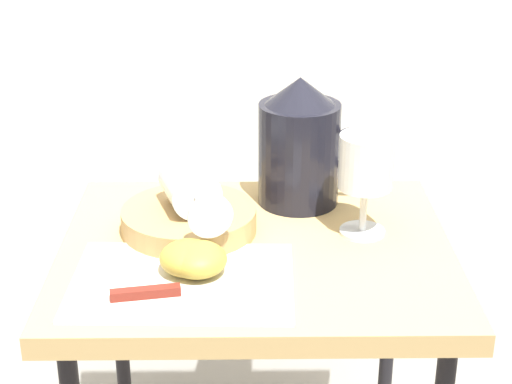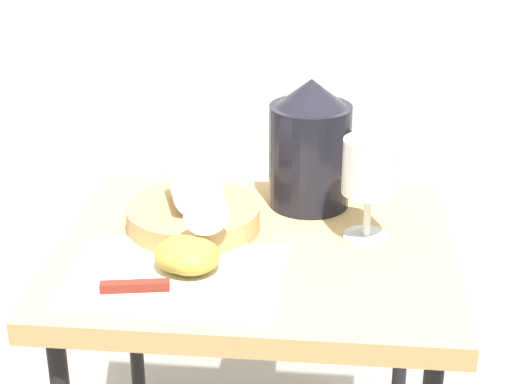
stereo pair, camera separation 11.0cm
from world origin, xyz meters
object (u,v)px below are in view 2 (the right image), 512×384
pitcher (310,154)px  apple_half_left (183,254)px  table (256,294)px  apple_half_right (191,256)px  wine_glass_upright (370,172)px  wine_glass_tipped_near (195,185)px  knife (160,286)px  basket_tray (193,217)px

pitcher → apple_half_left: bearing=-124.1°
table → apple_half_left: size_ratio=9.38×
table → apple_half_right: bearing=-131.5°
wine_glass_upright → wine_glass_tipped_near: bearing=179.4°
apple_half_left → knife: 0.06m
wine_glass_tipped_near → apple_half_right: wine_glass_tipped_near is taller
wine_glass_upright → apple_half_left: bearing=-153.7°
pitcher → apple_half_right: (-0.14, -0.23, -0.06)m
basket_tray → wine_glass_upright: bearing=-1.8°
wine_glass_upright → basket_tray: bearing=178.2°
basket_tray → apple_half_left: bearing=-86.5°
wine_glass_tipped_near → apple_half_right: (0.01, -0.12, -0.05)m
table → apple_half_left: apple_half_left is taller
basket_tray → knife: bearing=-93.5°
apple_half_right → wine_glass_tipped_near: bearing=96.8°
pitcher → apple_half_left: size_ratio=2.61×
apple_half_right → pitcher: bearing=58.5°
apple_half_left → knife: bearing=-108.4°
pitcher → wine_glass_tipped_near: (-0.16, -0.11, -0.01)m
wine_glass_upright → wine_glass_tipped_near: wine_glass_upright is taller
table → wine_glass_tipped_near: size_ratio=4.39×
table → wine_glass_tipped_near: wine_glass_tipped_near is taller
table → basket_tray: size_ratio=3.70×
pitcher → apple_half_right: pitcher is taller
table → basket_tray: (-0.09, 0.04, 0.09)m
table → apple_half_right: apple_half_right is taller
basket_tray → apple_half_right: size_ratio=2.54×
table → knife: size_ratio=3.35×
wine_glass_upright → apple_half_left: size_ratio=1.95×
wine_glass_tipped_near → knife: bearing=-95.0°
wine_glass_tipped_near → wine_glass_upright: bearing=-0.6°
wine_glass_upright → apple_half_right: bearing=-151.7°
pitcher → wine_glass_upright: 0.14m
basket_tray → knife: size_ratio=0.91×
pitcher → apple_half_left: (-0.15, -0.23, -0.06)m
wine_glass_upright → pitcher: bearing=127.3°
basket_tray → pitcher: (0.16, 0.10, 0.06)m
apple_half_right → knife: 0.06m
knife → apple_half_right: bearing=59.5°
wine_glass_upright → knife: (-0.25, -0.17, -0.09)m
basket_tray → apple_half_right: 0.13m
apple_half_left → pitcher: bearing=55.9°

